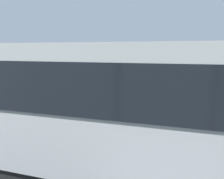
{
  "coord_description": "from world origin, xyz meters",
  "views": [
    {
      "loc": [
        -2.58,
        9.08,
        3.12
      ],
      "look_at": [
        0.04,
        -0.45,
        1.1
      ],
      "focal_mm": 30.98,
      "sensor_mm": 36.0,
      "label": 1
    }
  ],
  "objects_px": {
    "stunt_motorcycle": "(86,85)",
    "parked_motorcycle_silver": "(52,116)",
    "spectator_left": "(149,109)",
    "traffic_cone": "(114,95)",
    "tour_bus": "(106,111)",
    "spectator_centre": "(116,106)",
    "spectator_far_left": "(186,110)",
    "spectator_right": "(94,101)",
    "parked_motorcycle_dark": "(108,124)",
    "spectator_far_right": "(67,99)"
  },
  "relations": [
    {
      "from": "stunt_motorcycle",
      "to": "parked_motorcycle_silver",
      "type": "bearing_deg",
      "value": 100.43
    },
    {
      "from": "spectator_left",
      "to": "traffic_cone",
      "type": "distance_m",
      "value": 5.49
    },
    {
      "from": "stunt_motorcycle",
      "to": "tour_bus",
      "type": "bearing_deg",
      "value": 116.0
    },
    {
      "from": "spectator_centre",
      "to": "parked_motorcycle_silver",
      "type": "height_order",
      "value": "spectator_centre"
    },
    {
      "from": "tour_bus",
      "to": "spectator_centre",
      "type": "distance_m",
      "value": 2.72
    },
    {
      "from": "traffic_cone",
      "to": "spectator_far_left",
      "type": "bearing_deg",
      "value": 130.11
    },
    {
      "from": "spectator_left",
      "to": "spectator_right",
      "type": "bearing_deg",
      "value": -2.65
    },
    {
      "from": "stunt_motorcycle",
      "to": "spectator_right",
      "type": "bearing_deg",
      "value": 115.73
    },
    {
      "from": "tour_bus",
      "to": "parked_motorcycle_silver",
      "type": "bearing_deg",
      "value": -36.76
    },
    {
      "from": "spectator_far_left",
      "to": "parked_motorcycle_dark",
      "type": "relative_size",
      "value": 0.81
    },
    {
      "from": "spectator_far_right",
      "to": "parked_motorcycle_silver",
      "type": "height_order",
      "value": "spectator_far_right"
    },
    {
      "from": "tour_bus",
      "to": "stunt_motorcycle",
      "type": "xyz_separation_m",
      "value": [
        4.14,
        -8.49,
        -1.03
      ]
    },
    {
      "from": "spectator_far_right",
      "to": "stunt_motorcycle",
      "type": "bearing_deg",
      "value": -74.78
    },
    {
      "from": "spectator_right",
      "to": "traffic_cone",
      "type": "bearing_deg",
      "value": -85.31
    },
    {
      "from": "spectator_far_right",
      "to": "spectator_far_left",
      "type": "bearing_deg",
      "value": 179.27
    },
    {
      "from": "parked_motorcycle_silver",
      "to": "parked_motorcycle_dark",
      "type": "bearing_deg",
      "value": 173.19
    },
    {
      "from": "parked_motorcycle_silver",
      "to": "spectator_far_right",
      "type": "bearing_deg",
      "value": -123.46
    },
    {
      "from": "spectator_left",
      "to": "parked_motorcycle_dark",
      "type": "distance_m",
      "value": 1.64
    },
    {
      "from": "tour_bus",
      "to": "parked_motorcycle_silver",
      "type": "distance_m",
      "value": 3.91
    },
    {
      "from": "spectator_far_right",
      "to": "parked_motorcycle_silver",
      "type": "distance_m",
      "value": 0.93
    },
    {
      "from": "spectator_right",
      "to": "parked_motorcycle_silver",
      "type": "relative_size",
      "value": 0.88
    },
    {
      "from": "traffic_cone",
      "to": "parked_motorcycle_silver",
      "type": "bearing_deg",
      "value": 76.38
    },
    {
      "from": "tour_bus",
      "to": "spectator_left",
      "type": "distance_m",
      "value": 2.83
    },
    {
      "from": "spectator_right",
      "to": "spectator_left",
      "type": "bearing_deg",
      "value": 177.35
    },
    {
      "from": "spectator_far_right",
      "to": "stunt_motorcycle",
      "type": "distance_m",
      "value": 5.89
    },
    {
      "from": "spectator_right",
      "to": "parked_motorcycle_silver",
      "type": "distance_m",
      "value": 1.8
    },
    {
      "from": "spectator_left",
      "to": "spectator_right",
      "type": "relative_size",
      "value": 0.92
    },
    {
      "from": "spectator_far_right",
      "to": "spectator_right",
      "type": "bearing_deg",
      "value": 174.97
    },
    {
      "from": "spectator_right",
      "to": "parked_motorcycle_silver",
      "type": "height_order",
      "value": "spectator_right"
    },
    {
      "from": "spectator_centre",
      "to": "stunt_motorcycle",
      "type": "xyz_separation_m",
      "value": [
        3.74,
        -5.89,
        -0.38
      ]
    },
    {
      "from": "spectator_left",
      "to": "parked_motorcycle_silver",
      "type": "relative_size",
      "value": 0.81
    },
    {
      "from": "spectator_right",
      "to": "stunt_motorcycle",
      "type": "relative_size",
      "value": 0.96
    },
    {
      "from": "spectator_centre",
      "to": "parked_motorcycle_dark",
      "type": "distance_m",
      "value": 0.85
    },
    {
      "from": "parked_motorcycle_silver",
      "to": "traffic_cone",
      "type": "xyz_separation_m",
      "value": [
        -1.25,
        -5.16,
        -0.18
      ]
    },
    {
      "from": "tour_bus",
      "to": "spectator_left",
      "type": "relative_size",
      "value": 5.7
    },
    {
      "from": "parked_motorcycle_silver",
      "to": "stunt_motorcycle",
      "type": "distance_m",
      "value": 6.36
    },
    {
      "from": "spectator_right",
      "to": "traffic_cone",
      "type": "relative_size",
      "value": 2.87
    },
    {
      "from": "spectator_centre",
      "to": "parked_motorcycle_dark",
      "type": "xyz_separation_m",
      "value": [
        0.13,
        0.67,
        -0.51
      ]
    },
    {
      "from": "parked_motorcycle_silver",
      "to": "tour_bus",
      "type": "bearing_deg",
      "value": 143.24
    },
    {
      "from": "spectator_centre",
      "to": "spectator_right",
      "type": "relative_size",
      "value": 0.92
    },
    {
      "from": "spectator_far_right",
      "to": "parked_motorcycle_silver",
      "type": "relative_size",
      "value": 0.88
    },
    {
      "from": "spectator_centre",
      "to": "traffic_cone",
      "type": "height_order",
      "value": "spectator_centre"
    },
    {
      "from": "parked_motorcycle_dark",
      "to": "traffic_cone",
      "type": "bearing_deg",
      "value": -77.55
    },
    {
      "from": "tour_bus",
      "to": "parked_motorcycle_silver",
      "type": "xyz_separation_m",
      "value": [
        2.99,
        -2.23,
        -1.16
      ]
    },
    {
      "from": "parked_motorcycle_dark",
      "to": "traffic_cone",
      "type": "height_order",
      "value": "parked_motorcycle_dark"
    },
    {
      "from": "spectator_far_right",
      "to": "parked_motorcycle_dark",
      "type": "relative_size",
      "value": 0.88
    },
    {
      "from": "spectator_far_left",
      "to": "spectator_left",
      "type": "height_order",
      "value": "spectator_far_left"
    },
    {
      "from": "spectator_left",
      "to": "spectator_far_left",
      "type": "bearing_deg",
      "value": -173.27
    },
    {
      "from": "spectator_right",
      "to": "spectator_far_left",
      "type": "bearing_deg",
      "value": -179.21
    },
    {
      "from": "spectator_far_left",
      "to": "stunt_motorcycle",
      "type": "height_order",
      "value": "spectator_far_left"
    }
  ]
}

